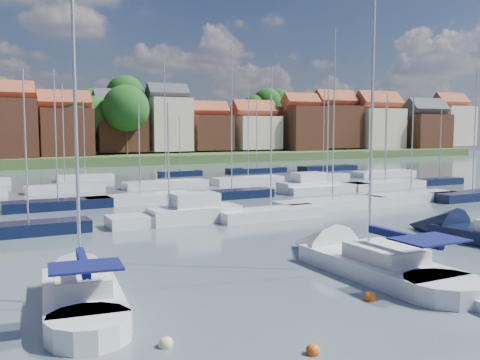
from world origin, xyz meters
TOP-DOWN VIEW (x-y plane):
  - ground at (0.00, 40.00)m, footprint 260.00×260.00m
  - sailboat_left at (-16.67, 5.16)m, footprint 4.25×11.31m
  - sailboat_centre at (-3.04, 4.06)m, footprint 3.53×13.23m
  - sailboat_navy at (8.16, 5.54)m, footprint 4.67×12.94m
  - buoy_a at (-15.13, -1.30)m, footprint 0.49×0.49m
  - buoy_b at (-11.17, -3.99)m, footprint 0.47×0.47m
  - buoy_c at (-5.95, -0.66)m, footprint 0.53×0.53m
  - buoy_e at (3.10, 7.47)m, footprint 0.48×0.48m
  - marina_field at (1.91, 35.15)m, footprint 79.62×41.41m
  - far_shore_town at (2.23, 132.67)m, footprint 212.46×90.00m

SIDE VIEW (x-z plane):
  - ground at x=0.00m, z-range 0.00..0.00m
  - buoy_a at x=-15.13m, z-range -0.25..0.25m
  - buoy_b at x=-11.17m, z-range -0.23..0.23m
  - buoy_c at x=-5.95m, z-range -0.27..0.27m
  - buoy_e at x=3.10m, z-range -0.24..0.24m
  - sailboat_centre at x=-3.04m, z-range -8.59..9.28m
  - sailboat_navy at x=8.16m, z-range -8.39..9.09m
  - sailboat_left at x=-16.67m, z-range -7.15..7.87m
  - marina_field at x=1.91m, z-range -7.53..8.40m
  - far_shore_town at x=2.23m, z-range -6.53..15.74m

